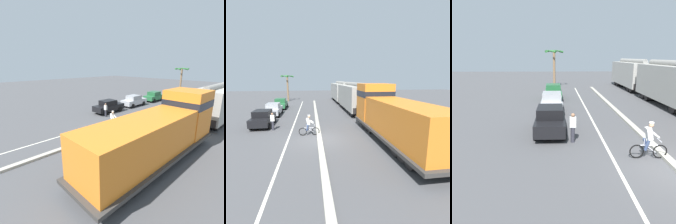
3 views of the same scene
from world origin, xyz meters
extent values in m
cube|color=#B2AD9E|center=(0.00, 6.00, 0.08)|extent=(0.36, 36.00, 0.16)
cube|color=silver|center=(-2.40, 6.00, 0.00)|extent=(0.14, 36.00, 0.01)
cube|color=#A2A098|center=(5.50, 11.61, 2.15)|extent=(2.90, 10.40, 3.10)
cylinder|color=gray|center=(5.50, 11.61, 3.88)|extent=(0.60, 9.88, 0.60)
cube|color=black|center=(5.50, 16.86, 0.95)|extent=(2.61, 0.10, 0.70)
cylinder|color=black|center=(5.50, 15.39, 0.45)|extent=(2.46, 0.90, 0.90)
cylinder|color=black|center=(5.50, 14.29, 0.45)|extent=(2.46, 0.90, 0.90)
cube|color=#ABA9A1|center=(5.50, 23.21, 2.15)|extent=(2.90, 10.40, 3.10)
cylinder|color=gray|center=(5.50, 23.21, 3.88)|extent=(0.60, 9.88, 0.60)
cube|color=black|center=(5.50, 28.46, 0.95)|extent=(2.61, 0.10, 0.70)
cube|color=black|center=(5.50, 17.96, 0.95)|extent=(2.61, 0.10, 0.70)
cylinder|color=black|center=(5.50, 26.99, 0.45)|extent=(2.46, 0.90, 0.90)
cylinder|color=black|center=(5.50, 25.89, 0.45)|extent=(2.46, 0.90, 0.90)
cylinder|color=black|center=(5.50, 20.54, 0.45)|extent=(2.46, 0.90, 0.90)
cylinder|color=black|center=(5.50, 19.44, 0.45)|extent=(2.46, 0.90, 0.90)
cube|color=black|center=(-5.34, 4.78, 0.67)|extent=(1.73, 4.21, 0.70)
cube|color=black|center=(-5.34, 4.63, 1.32)|extent=(1.51, 1.91, 0.60)
cube|color=#1E232D|center=(-5.35, 5.63, 1.27)|extent=(1.43, 0.13, 0.51)
cylinder|color=black|center=(-6.16, 6.08, 0.32)|extent=(0.22, 0.64, 0.64)
cylinder|color=black|center=(-4.54, 6.09, 0.32)|extent=(0.22, 0.64, 0.64)
cylinder|color=black|center=(-6.14, 3.47, 0.32)|extent=(0.22, 0.64, 0.64)
cylinder|color=black|center=(-4.52, 3.48, 0.32)|extent=(0.22, 0.64, 0.64)
cube|color=#B7BABF|center=(-5.39, 10.01, 0.67)|extent=(1.77, 4.23, 0.70)
cube|color=#9C9EA2|center=(-5.38, 9.86, 1.32)|extent=(1.53, 1.92, 0.60)
cube|color=#1E232D|center=(-5.40, 10.86, 1.27)|extent=(1.43, 0.14, 0.51)
cylinder|color=black|center=(-6.21, 11.30, 0.32)|extent=(0.23, 0.64, 0.64)
cylinder|color=black|center=(-4.60, 11.33, 0.32)|extent=(0.23, 0.64, 0.64)
cylinder|color=black|center=(-6.17, 8.70, 0.32)|extent=(0.23, 0.64, 0.64)
cylinder|color=black|center=(-4.56, 8.72, 0.32)|extent=(0.23, 0.64, 0.64)
cube|color=#286B3D|center=(-5.39, 15.45, 0.67)|extent=(1.84, 4.25, 0.70)
cube|color=#225B34|center=(-5.38, 15.30, 1.32)|extent=(1.56, 1.95, 0.60)
cube|color=#1E232D|center=(-5.42, 16.30, 1.27)|extent=(1.43, 0.17, 0.51)
cylinder|color=black|center=(-6.24, 16.73, 0.32)|extent=(0.24, 0.65, 0.64)
cylinder|color=black|center=(-4.62, 16.78, 0.32)|extent=(0.24, 0.65, 0.64)
cylinder|color=black|center=(-6.15, 14.13, 0.32)|extent=(0.24, 0.65, 0.64)
cylinder|color=black|center=(-4.54, 14.18, 0.32)|extent=(0.24, 0.65, 0.64)
torus|color=black|center=(-0.27, 1.08, 0.33)|extent=(0.66, 0.09, 0.66)
torus|color=black|center=(-1.32, 1.12, 0.33)|extent=(0.66, 0.09, 0.66)
cylinder|color=silver|center=(-0.80, 1.10, 0.63)|extent=(0.79, 0.08, 0.05)
cylinder|color=silver|center=(-0.70, 1.09, 0.45)|extent=(0.48, 0.07, 0.36)
cylinder|color=silver|center=(-1.02, 1.11, 0.78)|extent=(0.04, 0.04, 0.30)
cylinder|color=silver|center=(-0.35, 1.08, 0.88)|extent=(0.06, 0.48, 0.04)
cylinder|color=#38476B|center=(-0.91, 1.20, 0.68)|extent=(0.31, 0.15, 0.52)
cylinder|color=#38476B|center=(-0.92, 1.00, 0.68)|extent=(0.27, 0.15, 0.52)
cube|color=white|center=(-0.85, 1.10, 1.20)|extent=(0.34, 0.35, 0.57)
sphere|color=tan|center=(-0.78, 1.10, 1.59)|extent=(0.22, 0.22, 0.22)
cylinder|color=white|center=(-0.78, 1.10, 1.69)|extent=(0.22, 0.22, 0.05)
cylinder|color=white|center=(-0.64, 1.25, 1.20)|extent=(0.46, 0.11, 0.36)
cylinder|color=white|center=(-0.65, 0.93, 1.20)|extent=(0.46, 0.11, 0.36)
cylinder|color=#846647|center=(-5.43, 25.06, 2.61)|extent=(0.36, 0.36, 5.22)
cone|color=#2D7033|center=(-4.53, 25.02, 5.27)|extent=(0.40, 1.83, 0.44)
cone|color=#2D7033|center=(-5.11, 25.90, 5.27)|extent=(1.80, 0.95, 0.35)
cone|color=#2D7033|center=(-5.99, 25.76, 5.27)|extent=(1.63, 1.38, 0.47)
cone|color=#2D7033|center=(-6.32, 25.19, 5.27)|extent=(0.59, 1.85, 0.47)
cone|color=#2D7033|center=(-5.92, 24.30, 5.27)|extent=(1.71, 1.26, 0.61)
cone|color=#2D7033|center=(-4.87, 24.36, 5.27)|extent=(1.62, 1.40, 0.58)
cylinder|color=#33333D|center=(-4.09, 3.12, 0.42)|extent=(0.22, 0.22, 0.85)
cube|color=white|center=(-4.09, 3.12, 1.13)|extent=(0.34, 0.22, 0.56)
sphere|color=#9E7051|center=(-4.09, 3.12, 1.52)|extent=(0.20, 0.20, 0.20)
camera|label=1|loc=(10.93, -10.23, 6.06)|focal=28.00mm
camera|label=2|loc=(-0.51, -13.07, 4.61)|focal=28.00mm
camera|label=3|loc=(-4.85, -7.91, 4.50)|focal=35.00mm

